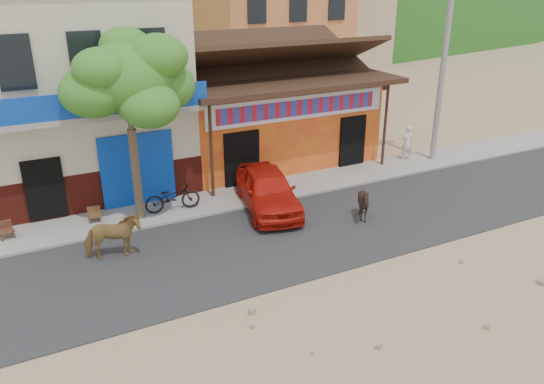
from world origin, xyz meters
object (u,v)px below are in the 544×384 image
Objects in this scene: red_car at (268,190)px; scooter at (172,197)px; utility_pole at (443,65)px; cafe_chair_left at (4,224)px; cow_tan at (113,237)px; tree at (131,129)px; pedestrian at (407,143)px; cafe_chair_right at (94,209)px; cow_dark at (364,204)px.

red_car reaches higher than scooter.
utility_pole reaches higher than cafe_chair_left.
red_car is 3.23m from scooter.
tree is at bearing -22.19° from cow_tan.
pedestrian reaches higher than cow_tan.
red_car is 2.78× the size of pedestrian.
pedestrian is at bearing -82.69° from scooter.
pedestrian is (7.57, 1.80, 0.12)m from red_car.
cow_tan is at bearing 18.78° from pedestrian.
cow_dark is at bearing -18.58° from cafe_chair_right.
cafe_chair_right is (-2.53, 0.32, -0.05)m from scooter.
utility_pole is 1.91× the size of red_car.
cafe_chair_left is (-10.55, 3.73, -0.03)m from cow_dark.
red_car is at bearing 19.64° from pedestrian.
scooter is 1.24× the size of pedestrian.
tree is at bearing -134.33° from cow_dark.
tree is 7.77m from cow_dark.
tree reaches higher than cow_tan.
utility_pole is at bearing -85.25° from scooter.
cafe_chair_left is at bearing 54.28° from cow_tan.
cafe_chair_left reaches higher than cafe_chair_right.
utility_pole is at bearing 21.30° from red_car.
red_car is at bearing -19.89° from cafe_chair_left.
cow_dark is 6.55m from pedestrian.
scooter is at bearing -0.80° from cafe_chair_right.
cafe_chair_right is (-1.40, 0.35, -2.56)m from tree.
cafe_chair_left is (-5.14, 0.33, -0.02)m from scooter.
cow_tan is (-1.29, -2.23, -2.42)m from tree.
utility_pole is at bearing 163.40° from pedestrian.
cafe_chair_right is (-5.54, 1.49, -0.20)m from red_car.
tree is 2.94m from cafe_chair_right.
red_car is (5.43, 1.09, 0.05)m from cow_tan.
cow_tan is at bearing -115.38° from cow_dark.
cow_dark is 1.34× the size of cafe_chair_right.
utility_pole is (12.80, 0.20, 1.00)m from tree.
tree is at bearing -179.10° from utility_pole.
utility_pole reaches higher than cafe_chair_right.
pedestrian is (13.00, 2.89, 0.17)m from cow_tan.
pedestrian is 1.59× the size of cafe_chair_left.
cow_tan reaches higher than cafe_chair_left.
scooter reaches higher than cafe_chair_left.
tree is 11.94m from pedestrian.
cafe_chair_left is at bearing 7.35° from pedestrian.
cow_tan is at bearing -53.08° from cafe_chair_left.
cafe_chair_left is at bearing 174.86° from tree.
scooter is (1.13, 0.03, -2.51)m from tree.
cafe_chair_right is at bearing -132.18° from cow_dark.
cafe_chair_right is (2.61, -0.01, -0.04)m from cafe_chair_left.
cafe_chair_left is (-15.72, -0.30, -0.28)m from pedestrian.
pedestrian reaches higher than cafe_chair_left.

